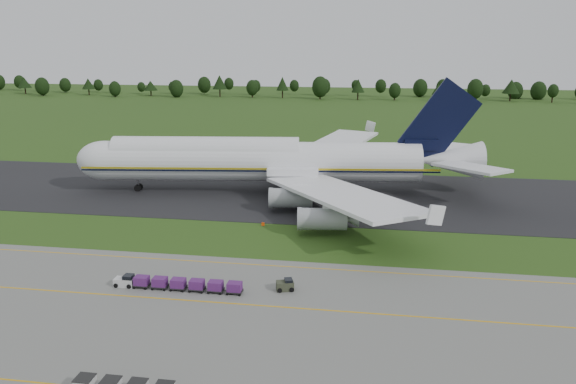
% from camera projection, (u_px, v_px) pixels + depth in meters
% --- Properties ---
extents(ground, '(600.00, 600.00, 0.00)m').
position_uv_depth(ground, '(248.00, 239.00, 87.07)').
color(ground, '#264615').
rests_on(ground, ground).
extents(apron, '(300.00, 52.00, 0.06)m').
position_uv_depth(apron, '(171.00, 357.00, 54.62)').
color(apron, slate).
rests_on(apron, ground).
extents(taxiway, '(300.00, 40.00, 0.08)m').
position_uv_depth(taxiway, '(278.00, 193.00, 113.78)').
color(taxiway, black).
rests_on(taxiway, ground).
extents(apron_markings, '(300.00, 30.20, 0.01)m').
position_uv_depth(apron_markings, '(193.00, 322.00, 61.31)').
color(apron_markings, '#DAA00C').
rests_on(apron_markings, apron).
extents(tree_line, '(526.62, 20.37, 11.78)m').
position_uv_depth(tree_line, '(362.00, 88.00, 293.50)').
color(tree_line, black).
rests_on(tree_line, ground).
extents(aircraft, '(82.54, 79.65, 23.10)m').
position_uv_depth(aircraft, '(268.00, 160.00, 112.69)').
color(aircraft, white).
rests_on(aircraft, ground).
extents(baggage_train, '(16.35, 1.48, 1.43)m').
position_uv_depth(baggage_train, '(176.00, 284.00, 69.13)').
color(baggage_train, silver).
rests_on(baggage_train, apron).
extents(utility_cart, '(2.37, 1.81, 1.15)m').
position_uv_depth(utility_cart, '(285.00, 286.00, 68.99)').
color(utility_cart, '#333827').
rests_on(utility_cart, apron).
extents(edge_markers, '(12.77, 0.30, 0.60)m').
position_uv_depth(edge_markers, '(299.00, 226.00, 92.39)').
color(edge_markers, '#FA4307').
rests_on(edge_markers, ground).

